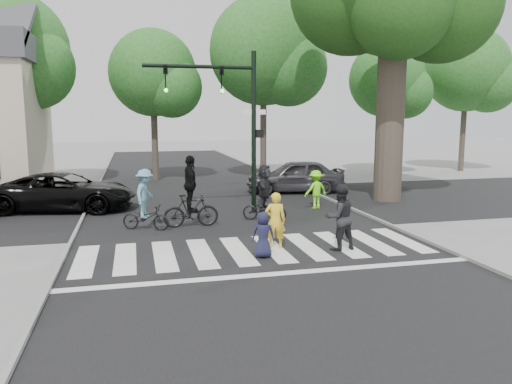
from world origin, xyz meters
TOP-DOWN VIEW (x-y plane):
  - ground at (0.00, 0.00)m, footprint 120.00×120.00m
  - road_stem at (0.00, 5.00)m, footprint 10.00×70.00m
  - road_cross at (0.00, 8.00)m, footprint 70.00×10.00m
  - curb_left at (-5.05, 5.00)m, footprint 0.10×70.00m
  - curb_right at (5.05, 5.00)m, footprint 0.10×70.00m
  - crosswalk at (0.00, 0.66)m, footprint 10.00×3.85m
  - traffic_signal at (0.35, 6.20)m, footprint 4.45×0.29m
  - bg_tree_1 at (-8.70, 15.48)m, footprint 6.09×5.80m
  - bg_tree_2 at (-1.76, 16.62)m, footprint 5.04×4.80m
  - bg_tree_3 at (4.31, 15.27)m, footprint 6.30×6.00m
  - bg_tree_4 at (12.23, 16.12)m, footprint 4.83×4.60m
  - bg_tree_5 at (18.27, 16.69)m, footprint 5.67×5.40m
  - pedestrian_woman at (0.57, 1.03)m, footprint 0.65×0.50m
  - pedestrian_child at (0.01, 0.22)m, footprint 0.68×0.53m
  - pedestrian_adult at (2.24, 0.47)m, footprint 0.98×0.81m
  - cyclist_left at (-2.88, 4.19)m, footprint 1.65×1.17m
  - cyclist_mid at (-1.41, 4.28)m, footprint 1.83×1.12m
  - cyclist_right at (1.23, 4.69)m, footprint 1.65×1.52m
  - car_suv at (-5.84, 8.37)m, footprint 5.70×3.41m
  - car_grey at (4.30, 10.59)m, footprint 4.91×2.62m
  - bystander_hivis at (3.79, 6.43)m, footprint 1.09×0.79m

SIDE VIEW (x-z plane):
  - ground at x=0.00m, z-range 0.00..0.00m
  - road_stem at x=0.00m, z-range 0.00..0.01m
  - road_cross at x=0.00m, z-range 0.00..0.01m
  - crosswalk at x=0.00m, z-range 0.00..0.01m
  - curb_left at x=-5.05m, z-range 0.00..0.10m
  - curb_right at x=5.05m, z-range 0.00..0.10m
  - pedestrian_child at x=0.01m, z-range 0.00..1.22m
  - car_suv at x=-5.84m, z-range 0.00..1.48m
  - bystander_hivis at x=3.79m, z-range 0.00..1.53m
  - pedestrian_woman at x=0.57m, z-range 0.00..1.59m
  - car_grey at x=4.30m, z-range 0.00..1.59m
  - cyclist_left at x=-2.88m, z-range -0.13..1.86m
  - cyclist_right at x=1.23m, z-range -0.11..1.88m
  - pedestrian_adult at x=2.24m, z-range 0.00..1.83m
  - cyclist_mid at x=-1.41m, z-range -0.21..2.17m
  - traffic_signal at x=0.35m, z-range 0.90..6.90m
  - bg_tree_4 at x=12.23m, z-range 1.56..9.71m
  - bg_tree_2 at x=-1.76m, z-range 1.58..9.98m
  - bg_tree_5 at x=18.27m, z-range 1.71..11.01m
  - bg_tree_1 at x=-8.70m, z-range 1.75..11.55m
  - bg_tree_3 at x=4.31m, z-range 1.84..12.04m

